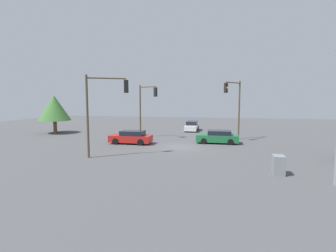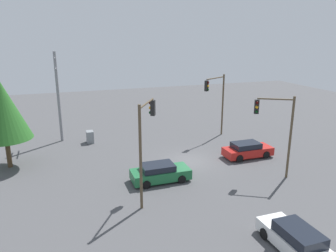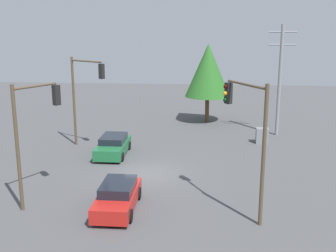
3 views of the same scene
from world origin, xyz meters
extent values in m
plane|color=#4C4C4F|center=(0.00, 0.00, 0.00)|extent=(80.00, 80.00, 0.00)
cube|color=silver|center=(-13.05, -0.28, 0.51)|extent=(4.39, 1.71, 0.69)
cube|color=black|center=(-13.27, -0.28, 1.13)|extent=(2.42, 1.50, 0.55)
cylinder|color=black|center=(-11.68, 0.53, 0.31)|extent=(0.61, 0.22, 0.61)
cylinder|color=black|center=(-11.68, -1.09, 0.31)|extent=(0.61, 0.22, 0.61)
cube|color=red|center=(-0.79, -5.35, 0.54)|extent=(1.78, 4.37, 0.72)
cube|color=black|center=(-0.79, -5.13, 1.13)|extent=(1.57, 2.40, 0.48)
cylinder|color=black|center=(0.05, -6.70, 0.33)|extent=(0.22, 0.66, 0.66)
cylinder|color=black|center=(-1.64, -6.70, 0.33)|extent=(0.22, 0.66, 0.66)
cylinder|color=black|center=(0.05, -3.99, 0.33)|extent=(0.22, 0.66, 0.66)
cylinder|color=black|center=(-1.64, -3.99, 0.33)|extent=(0.22, 0.66, 0.66)
cube|color=#1E6638|center=(-2.93, 3.58, 0.54)|extent=(1.86, 4.38, 0.74)
cube|color=black|center=(-2.93, 3.80, 1.14)|extent=(1.64, 2.41, 0.45)
cylinder|color=black|center=(-2.04, 2.22, 0.31)|extent=(0.22, 0.62, 0.62)
cylinder|color=black|center=(-3.81, 2.22, 0.31)|extent=(0.22, 0.62, 0.62)
cylinder|color=black|center=(-2.04, 4.93, 0.31)|extent=(0.22, 0.62, 0.62)
cylinder|color=black|center=(-3.81, 4.93, 0.31)|extent=(0.22, 0.62, 0.62)
cylinder|color=brown|center=(-6.34, 5.95, 3.36)|extent=(0.18, 0.18, 6.73)
cylinder|color=brown|center=(-5.04, 5.15, 6.48)|extent=(2.66, 1.70, 0.12)
cube|color=black|center=(-3.74, 4.35, 5.85)|extent=(0.44, 0.42, 1.05)
sphere|color=#360503|center=(-3.65, 4.50, 6.19)|extent=(0.22, 0.22, 0.22)
sphere|color=orange|center=(-3.65, 4.50, 5.85)|extent=(0.22, 0.22, 0.22)
sphere|color=black|center=(-3.65, 4.50, 5.52)|extent=(0.22, 0.22, 0.22)
cylinder|color=brown|center=(-5.55, -5.78, 3.17)|extent=(0.18, 0.18, 6.34)
cylinder|color=brown|center=(-4.90, -4.65, 6.09)|extent=(1.40, 2.32, 0.12)
cube|color=black|center=(-4.26, -3.53, 5.47)|extent=(0.41, 0.43, 1.05)
sphere|color=#360503|center=(-4.41, -3.44, 5.80)|extent=(0.22, 0.22, 0.22)
sphere|color=orange|center=(-4.41, -3.44, 5.47)|extent=(0.22, 0.22, 0.22)
sphere|color=black|center=(-4.41, -3.44, 5.13)|extent=(0.22, 0.22, 0.22)
cylinder|color=brown|center=(6.12, -6.43, 3.30)|extent=(0.18, 0.18, 6.60)
cylinder|color=brown|center=(5.37, -5.07, 6.35)|extent=(1.59, 2.77, 0.12)
cube|color=black|center=(4.63, -3.71, 5.72)|extent=(0.41, 0.43, 1.05)
sphere|color=#360503|center=(4.48, -3.80, 6.06)|extent=(0.22, 0.22, 0.22)
sphere|color=orange|center=(4.48, -3.80, 5.72)|extent=(0.22, 0.22, 0.22)
sphere|color=black|center=(4.48, -3.80, 5.39)|extent=(0.22, 0.22, 0.22)
cylinder|color=gray|center=(9.59, 10.21, 4.53)|extent=(0.28, 0.28, 9.06)
cylinder|color=gray|center=(9.59, 10.21, 8.46)|extent=(2.20, 0.12, 0.12)
cylinder|color=gray|center=(9.59, 10.21, 7.46)|extent=(2.20, 0.12, 0.12)
cube|color=gray|center=(8.02, 7.54, 0.60)|extent=(0.93, 0.69, 1.21)
cylinder|color=#4C3823|center=(3.78, 14.56, 1.23)|extent=(0.38, 0.38, 2.46)
cone|color=#286623|center=(3.78, 14.56, 4.90)|extent=(4.20, 4.20, 4.88)
camera|label=1|loc=(25.09, 4.00, 4.76)|focal=28.00mm
camera|label=2|loc=(-24.46, 10.55, 10.68)|focal=35.00mm
camera|label=3|loc=(3.37, -24.64, 9.08)|focal=45.00mm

